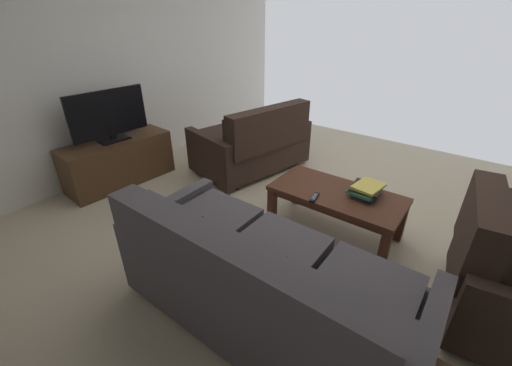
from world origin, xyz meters
TOP-DOWN VIEW (x-y plane):
  - ground_plane at (0.00, 0.00)m, footprint 5.05×5.43m
  - wall_right at (2.53, 0.00)m, footprint 0.12×5.43m
  - sofa_main at (-0.38, 1.30)m, footprint 1.91×0.88m
  - loveseat_near at (1.10, -0.57)m, footprint 1.13×1.52m
  - coffee_table at (-0.32, 0.06)m, footprint 1.15×0.57m
  - tv_stand at (2.16, 0.67)m, footprint 0.52×1.24m
  - flat_tv at (2.16, 0.67)m, footprint 0.22×0.87m
  - book_stack at (-0.54, -0.03)m, footprint 0.26×0.31m
  - tv_remote at (-0.21, 0.28)m, footprint 0.07×0.17m

SIDE VIEW (x-z plane):
  - ground_plane at x=0.00m, z-range -0.01..0.00m
  - tv_stand at x=2.16m, z-range 0.00..0.54m
  - coffee_table at x=-0.32m, z-range 0.15..0.57m
  - loveseat_near at x=1.10m, z-range -0.07..0.81m
  - sofa_main at x=-0.38m, z-range -0.07..0.81m
  - tv_remote at x=-0.21m, z-range 0.43..0.45m
  - book_stack at x=-0.54m, z-range 0.43..0.54m
  - flat_tv at x=2.16m, z-range 0.55..1.11m
  - wall_right at x=2.53m, z-range 0.00..2.85m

